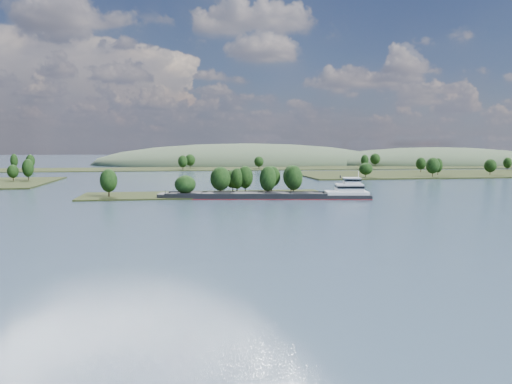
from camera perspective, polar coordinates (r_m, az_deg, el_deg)
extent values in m
plane|color=#344959|center=(147.73, -4.51, -2.76)|extent=(1800.00, 1800.00, 0.00)
cube|color=black|center=(207.17, -5.78, -0.40)|extent=(100.00, 30.00, 1.20)
cylinder|color=black|center=(198.34, 1.36, 0.11)|extent=(0.50, 0.50, 3.90)
ellipsoid|color=black|center=(197.93, 1.36, 1.54)|extent=(6.79, 6.79, 10.04)
cylinder|color=black|center=(217.19, -2.66, 0.47)|extent=(0.50, 0.50, 3.11)
ellipsoid|color=black|center=(216.88, -2.67, 1.51)|extent=(7.52, 7.52, 8.01)
cylinder|color=black|center=(201.71, -4.08, 0.17)|extent=(0.50, 0.50, 3.79)
ellipsoid|color=black|center=(201.32, -4.09, 1.53)|extent=(8.23, 8.23, 9.74)
cylinder|color=black|center=(210.59, -2.18, 0.36)|extent=(0.50, 0.50, 3.44)
ellipsoid|color=black|center=(210.25, -2.18, 1.54)|extent=(5.70, 5.70, 8.86)
cylinder|color=black|center=(196.73, -8.08, -0.16)|extent=(0.50, 0.50, 2.77)
ellipsoid|color=black|center=(196.41, -8.10, 0.87)|extent=(8.30, 8.30, 7.13)
cylinder|color=black|center=(204.32, -16.46, -0.01)|extent=(0.50, 0.50, 3.58)
ellipsoid|color=black|center=(203.95, -16.49, 1.27)|extent=(6.80, 6.80, 9.20)
cylinder|color=black|center=(211.88, -1.24, 0.43)|extent=(0.50, 0.50, 3.75)
ellipsoid|color=black|center=(211.51, -1.24, 1.72)|extent=(6.71, 6.71, 9.65)
cylinder|color=black|center=(216.45, 4.04, 0.53)|extent=(0.50, 0.50, 3.78)
ellipsoid|color=black|center=(216.09, 4.05, 1.80)|extent=(7.19, 7.19, 9.72)
cylinder|color=black|center=(202.63, 4.30, 0.22)|extent=(0.50, 0.50, 3.96)
ellipsoid|color=black|center=(202.23, 4.31, 1.64)|extent=(7.58, 7.58, 10.19)
cylinder|color=black|center=(218.75, 1.79, 0.57)|extent=(0.50, 0.50, 3.63)
ellipsoid|color=black|center=(218.40, 1.79, 1.78)|extent=(7.82, 7.82, 9.32)
cylinder|color=black|center=(308.55, -24.58, 1.58)|extent=(0.50, 0.50, 3.98)
ellipsoid|color=black|center=(308.29, -24.62, 2.52)|extent=(6.31, 6.31, 10.23)
cylinder|color=black|center=(309.48, -26.00, 1.44)|extent=(0.50, 0.50, 2.96)
ellipsoid|color=black|center=(309.28, -26.03, 2.13)|extent=(6.11, 6.11, 7.62)
cylinder|color=black|center=(315.36, 12.42, 1.93)|extent=(0.50, 0.50, 2.94)
ellipsoid|color=black|center=(315.16, 12.44, 2.61)|extent=(8.37, 8.37, 7.57)
cylinder|color=black|center=(367.66, 25.18, 2.06)|extent=(0.50, 0.50, 3.44)
ellipsoid|color=black|center=(367.46, 25.21, 2.74)|extent=(8.04, 8.04, 8.85)
cylinder|color=black|center=(331.04, 19.53, 1.99)|extent=(0.50, 0.50, 3.96)
ellipsoid|color=black|center=(330.80, 19.55, 2.86)|extent=(8.39, 8.39, 10.17)
cylinder|color=black|center=(348.25, 20.07, 2.11)|extent=(0.50, 0.50, 3.69)
ellipsoid|color=black|center=(348.03, 20.10, 2.88)|extent=(5.76, 5.76, 9.49)
cylinder|color=black|center=(384.43, 18.31, 2.44)|extent=(0.50, 0.50, 3.50)
ellipsoid|color=black|center=(384.24, 18.33, 3.10)|extent=(7.32, 7.32, 9.01)
cylinder|color=black|center=(437.75, 26.78, 2.45)|extent=(0.50, 0.50, 3.29)
ellipsoid|color=black|center=(437.59, 26.80, 3.00)|extent=(6.46, 6.46, 8.47)
cube|color=black|center=(426.46, -7.39, 2.60)|extent=(900.00, 60.00, 1.20)
cylinder|color=black|center=(442.51, -25.89, 2.55)|extent=(0.50, 0.50, 4.23)
ellipsoid|color=black|center=(442.32, -25.92, 3.25)|extent=(5.80, 5.80, 10.88)
cylinder|color=black|center=(439.11, 12.31, 2.93)|extent=(0.50, 0.50, 3.82)
ellipsoid|color=black|center=(438.93, 12.32, 3.56)|extent=(6.59, 6.59, 9.83)
cylinder|color=black|center=(431.92, -7.53, 2.98)|extent=(0.50, 0.50, 3.96)
ellipsoid|color=black|center=(431.74, -7.54, 3.65)|extent=(8.81, 8.81, 10.19)
cylinder|color=black|center=(477.18, 13.45, 3.11)|extent=(0.50, 0.50, 3.96)
ellipsoid|color=black|center=(477.01, 13.46, 3.71)|extent=(9.45, 9.45, 10.18)
cylinder|color=black|center=(438.68, -24.35, 2.58)|extent=(0.50, 0.50, 4.04)
ellipsoid|color=black|center=(438.49, -24.38, 3.25)|extent=(7.02, 7.02, 10.39)
cylinder|color=black|center=(420.01, 0.33, 2.92)|extent=(0.50, 0.50, 3.41)
ellipsoid|color=black|center=(419.83, 0.33, 3.51)|extent=(8.01, 8.01, 8.77)
cylinder|color=black|center=(406.38, -8.36, 2.80)|extent=(0.50, 0.50, 3.83)
ellipsoid|color=black|center=(406.18, -8.37, 3.49)|extent=(7.61, 7.61, 9.86)
ellipsoid|color=#394B33|center=(565.42, 19.81, 3.02)|extent=(260.00, 140.00, 36.00)
ellipsoid|color=#394B33|center=(530.99, -1.18, 3.21)|extent=(320.00, 160.00, 44.00)
cube|color=black|center=(195.38, 1.24, -0.58)|extent=(81.17, 22.83, 2.22)
cube|color=maroon|center=(195.43, 1.24, -0.71)|extent=(81.40, 23.06, 0.25)
cube|color=black|center=(200.18, -1.09, -0.03)|extent=(61.72, 10.39, 0.81)
cube|color=black|center=(190.36, -1.16, -0.31)|extent=(61.72, 10.39, 0.81)
cube|color=black|center=(195.29, -1.12, -0.21)|extent=(61.12, 18.62, 0.30)
cube|color=black|center=(197.07, -7.58, -0.12)|extent=(10.27, 9.60, 0.35)
cube|color=black|center=(195.85, -4.37, -0.12)|extent=(10.27, 9.60, 0.35)
cube|color=black|center=(195.26, -1.12, -0.12)|extent=(10.27, 9.60, 0.35)
cube|color=black|center=(195.29, 2.13, -0.12)|extent=(10.27, 9.60, 0.35)
cube|color=black|center=(195.95, 5.37, -0.12)|extent=(10.27, 9.60, 0.35)
cube|color=black|center=(198.92, -10.59, -0.45)|extent=(4.43, 9.43, 2.01)
cylinder|color=black|center=(198.59, -10.32, -0.04)|extent=(0.28, 0.28, 2.22)
cube|color=white|center=(198.17, 10.31, -0.08)|extent=(17.46, 12.12, 1.21)
cube|color=white|center=(198.17, 10.60, 0.50)|extent=(11.23, 9.57, 3.02)
cube|color=black|center=(198.14, 10.61, 0.61)|extent=(11.46, 9.80, 0.91)
cube|color=white|center=(198.15, 10.90, 1.25)|extent=(6.93, 6.93, 2.22)
cube|color=black|center=(198.12, 10.91, 1.37)|extent=(7.16, 7.16, 0.81)
cube|color=white|center=(198.06, 10.91, 1.60)|extent=(7.40, 7.40, 0.20)
cylinder|color=white|center=(198.46, 11.63, 1.94)|extent=(0.23, 0.23, 2.62)
cylinder|color=black|center=(200.32, 9.62, 1.72)|extent=(0.58, 0.58, 1.21)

